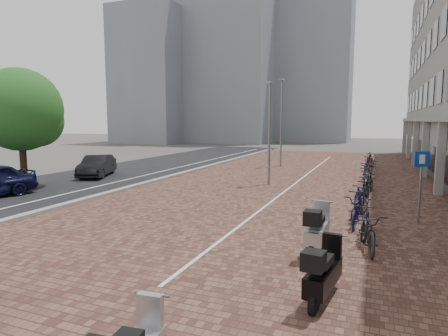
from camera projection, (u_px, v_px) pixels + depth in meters
ground at (148, 235)px, 11.21m from camera, size 140.00×140.00×0.00m
plaza_brick at (296, 180)px, 21.53m from camera, size 14.50×42.00×0.04m
street_asphalt at (133, 171)px, 25.58m from camera, size 8.00×50.00×0.03m
curb at (184, 173)px, 24.13m from camera, size 0.35×42.00×0.14m
lane_line at (159, 172)px, 24.84m from camera, size 0.12×44.00×0.00m
parking_line at (300, 180)px, 21.45m from camera, size 0.10×30.00×0.00m
bg_towers at (241, 53)px, 59.87m from camera, size 33.00×23.00×32.00m
car_dark at (97, 166)px, 22.93m from camera, size 2.82×4.14×1.29m
scooter_front at (317, 229)px, 9.64m from camera, size 0.61×1.84×1.26m
scooter_mid at (324, 271)px, 7.03m from camera, size 0.75×1.76×1.17m
parking_sign at (421, 176)px, 12.30m from camera, size 0.47×0.24×2.37m
lamp_near at (269, 135)px, 19.58m from camera, size 0.12×0.12×5.26m
lamp_far at (281, 124)px, 27.48m from camera, size 0.12×0.12×6.25m
street_tree at (24, 112)px, 18.80m from camera, size 4.07×4.07×5.92m
bike_row at (368, 178)px, 18.83m from camera, size 1.30×21.48×1.05m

